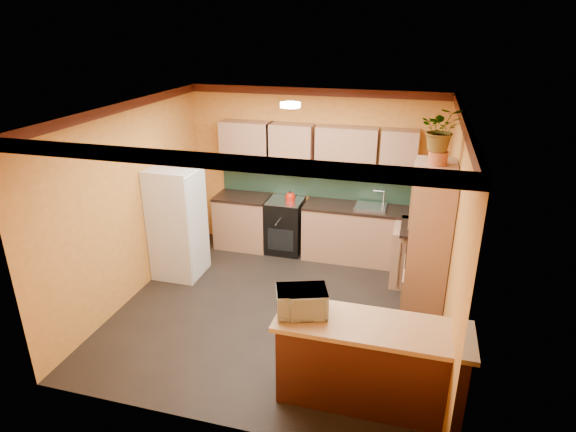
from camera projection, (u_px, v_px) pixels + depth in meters
The scene contains 15 objects.
room_shell at pixel (285, 155), 6.02m from camera, with size 4.24×4.24×2.72m.
base_cabinets_back at pixel (322, 230), 7.94m from camera, with size 3.65×0.60×0.88m, color tan.
countertop_back at pixel (322, 204), 7.77m from camera, with size 3.65×0.62×0.04m, color black.
stove at pixel (285, 226), 8.09m from camera, with size 0.58×0.58×0.91m, color black.
kettle at pixel (290, 197), 7.82m from camera, with size 0.17×0.17×0.18m, color #B81C0C, non-canonical shape.
sink at pixel (371, 207), 7.57m from camera, with size 0.48×0.40×0.03m, color silver.
base_cabinets_right at pixel (420, 257), 7.04m from camera, with size 0.60×0.80×0.88m, color tan.
countertop_right at pixel (423, 228), 6.87m from camera, with size 0.62×0.80×0.04m, color black.
fridge at pixel (177, 223), 7.20m from camera, with size 0.68×0.66×1.70m, color silver.
pantry at pixel (427, 248), 5.92m from camera, with size 0.48×0.90×2.10m, color tan.
fern_pot at pixel (438, 158), 5.54m from camera, with size 0.22×0.22×0.16m, color #A64D28.
fern at pixel (441, 129), 5.42m from camera, with size 0.46×0.39×0.51m, color tan.
breakfast_bar at pixel (370, 366), 4.81m from camera, with size 1.80×0.55×0.88m, color #4E2112.
bar_top at pixel (373, 327), 4.64m from camera, with size 1.90×0.65×0.05m, color tan.
microwave at pixel (302, 302), 4.75m from camera, with size 0.49×0.34×0.27m, color silver.
Camera 1 is at (1.61, -5.37, 3.63)m, focal length 30.00 mm.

